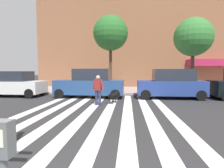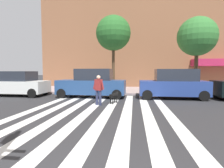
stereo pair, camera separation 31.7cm
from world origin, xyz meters
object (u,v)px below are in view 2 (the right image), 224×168
parked_car_behind_first (92,84)px  street_tree_middle (197,37)px  parked_car_near_curb (16,84)px  pedestrian_dog_walker (99,88)px  street_tree_nearest (113,33)px  dog_on_leash (114,96)px  parked_car_third_in_line (173,84)px

parked_car_behind_first → street_tree_middle: 9.10m
parked_car_near_curb → pedestrian_dog_walker: bearing=-22.8°
street_tree_nearest → dog_on_leash: size_ratio=5.87×
parked_car_near_curb → pedestrian_dog_walker: size_ratio=2.97×
street_tree_nearest → parked_car_near_curb: bearing=-156.2°
parked_car_third_in_line → street_tree_middle: 5.03m
pedestrian_dog_walker → dog_on_leash: bearing=41.4°
dog_on_leash → parked_car_behind_first: bearing=129.2°
parked_car_third_in_line → dog_on_leash: 4.44m
parked_car_third_in_line → pedestrian_dog_walker: size_ratio=2.71×
pedestrian_dog_walker → parked_car_near_curb: bearing=157.2°
parked_car_third_in_line → dog_on_leash: parked_car_third_in_line is taller
street_tree_nearest → pedestrian_dog_walker: 7.40m
parked_car_third_in_line → dog_on_leash: (-3.79, -2.26, -0.53)m
parked_car_third_in_line → pedestrian_dog_walker: 5.44m
street_tree_nearest → dog_on_leash: (0.69, -5.39, -4.70)m
parked_car_near_curb → street_tree_middle: street_tree_middle is taller
parked_car_third_in_line → street_tree_nearest: bearing=145.0°
parked_car_behind_first → dog_on_leash: parked_car_behind_first is taller
parked_car_near_curb → pedestrian_dog_walker: (7.02, -2.95, 0.04)m
dog_on_leash → parked_car_near_curb: bearing=163.8°
parked_car_behind_first → street_tree_middle: (7.92, 2.63, 3.64)m
parked_car_third_in_line → pedestrian_dog_walker: (-4.57, -2.95, -0.05)m
parked_car_near_curb → parked_car_behind_first: parked_car_behind_first is taller
parked_car_behind_first → street_tree_middle: size_ratio=0.81×
parked_car_third_in_line → street_tree_nearest: size_ratio=0.68×
parked_car_near_curb → street_tree_middle: 14.61m
parked_car_near_curb → dog_on_leash: 8.14m
street_tree_middle → dog_on_leash: bearing=-141.2°
parked_car_near_curb → street_tree_nearest: (7.12, 3.13, 4.25)m
street_tree_nearest → street_tree_middle: size_ratio=1.09×
street_tree_nearest → pedestrian_dog_walker: (-0.10, -6.08, -4.22)m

